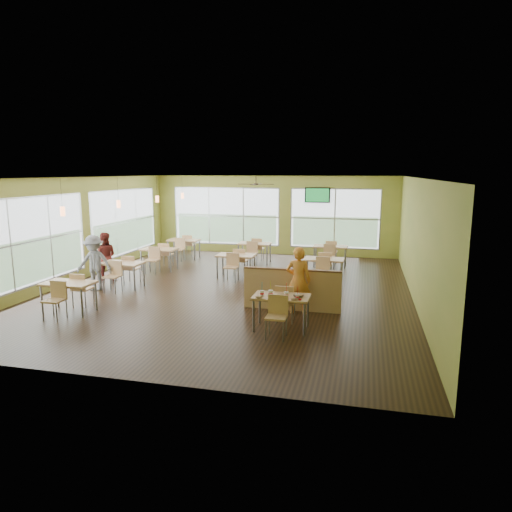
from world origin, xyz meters
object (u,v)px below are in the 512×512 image
object	(u,v)px
man_plaid	(298,280)
food_basket	(298,295)
main_table	(281,301)
half_wall_divider	(292,289)

from	to	relation	value
man_plaid	food_basket	size ratio (longest dim) A/B	7.18
main_table	half_wall_divider	distance (m)	1.45
main_table	half_wall_divider	size ratio (longest dim) A/B	0.63
food_basket	main_table	bearing A→B (deg)	-178.02
half_wall_divider	food_basket	xyz separation A→B (m)	(0.36, -1.44, 0.26)
half_wall_divider	food_basket	size ratio (longest dim) A/B	10.56
half_wall_divider	man_plaid	bearing A→B (deg)	-52.40
main_table	half_wall_divider	bearing A→B (deg)	90.00
man_plaid	half_wall_divider	bearing A→B (deg)	-51.44
half_wall_divider	man_plaid	distance (m)	0.43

